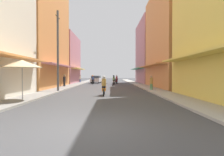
# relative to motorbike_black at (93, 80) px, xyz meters

# --- Properties ---
(ground_plane) EXTENTS (120.68, 120.68, 0.00)m
(ground_plane) POSITION_rel_motorbike_black_xyz_m (2.53, -3.07, -0.70)
(ground_plane) COLOR #424244
(sidewalk_left) EXTENTS (1.85, 62.85, 0.12)m
(sidewalk_left) POSITION_rel_motorbike_black_xyz_m (-2.60, -3.07, -0.64)
(sidewalk_left) COLOR gray
(sidewalk_left) RESTS_ON ground
(sidewalk_right) EXTENTS (1.85, 62.85, 0.12)m
(sidewalk_right) POSITION_rel_motorbike_black_xyz_m (7.67, -3.07, -0.64)
(sidewalk_right) COLOR #ADA89E
(sidewalk_right) RESTS_ON ground
(building_left_mid) EXTENTS (7.05, 12.50, 15.66)m
(building_left_mid) POSITION_rel_motorbike_black_xyz_m (-6.52, -8.95, 7.12)
(building_left_mid) COLOR #D88C4C
(building_left_mid) RESTS_ON ground
(building_left_far) EXTENTS (7.05, 10.54, 9.11)m
(building_left_far) POSITION_rel_motorbike_black_xyz_m (-6.52, 3.33, 3.84)
(building_left_far) COLOR #B7727F
(building_left_far) RESTS_ON ground
(building_right_mid) EXTENTS (7.05, 11.78, 12.36)m
(building_right_mid) POSITION_rel_motorbike_black_xyz_m (11.59, -8.87, 5.47)
(building_right_mid) COLOR #D88C4C
(building_right_mid) RESTS_ON ground
(building_right_far) EXTENTS (7.05, 11.11, 11.79)m
(building_right_far) POSITION_rel_motorbike_black_xyz_m (11.59, 3.27, 5.18)
(building_right_far) COLOR #B7727F
(building_right_far) RESTS_ON ground
(motorbike_black) EXTENTS (0.55, 1.81, 1.58)m
(motorbike_black) POSITION_rel_motorbike_black_xyz_m (0.00, 0.00, 0.00)
(motorbike_black) COLOR black
(motorbike_black) RESTS_ON ground
(motorbike_maroon) EXTENTS (0.56, 1.80, 1.58)m
(motorbike_maroon) POSITION_rel_motorbike_black_xyz_m (4.22, 2.15, 0.00)
(motorbike_maroon) COLOR black
(motorbike_maroon) RESTS_ON ground
(motorbike_white) EXTENTS (0.55, 1.81, 1.58)m
(motorbike_white) POSITION_rel_motorbike_black_xyz_m (3.62, -1.48, 0.00)
(motorbike_white) COLOR black
(motorbike_white) RESTS_ON ground
(motorbike_orange) EXTENTS (0.55, 1.81, 1.58)m
(motorbike_orange) POSITION_rel_motorbike_black_xyz_m (2.56, -17.64, 0.00)
(motorbike_orange) COLOR black
(motorbike_orange) RESTS_ON ground
(motorbike_silver) EXTENTS (0.74, 1.74, 0.96)m
(motorbike_silver) POSITION_rel_motorbike_black_xyz_m (4.27, 8.15, -0.20)
(motorbike_silver) COLOR black
(motorbike_silver) RESTS_ON ground
(parked_car) EXTENTS (2.12, 4.24, 1.45)m
(parked_car) POSITION_rel_motorbike_black_xyz_m (0.20, 4.54, 0.04)
(parked_car) COLOR silver
(parked_car) RESTS_ON ground
(pedestrian_midway) EXTENTS (0.34, 0.34, 1.57)m
(pedestrian_midway) POSITION_rel_motorbike_black_xyz_m (7.26, -13.31, 0.08)
(pedestrian_midway) COLOR #598C59
(pedestrian_midway) RESTS_ON ground
(pedestrian_foreground) EXTENTS (0.34, 0.34, 1.57)m
(pedestrian_foreground) POSITION_rel_motorbike_black_xyz_m (-3.17, 5.66, 0.08)
(pedestrian_foreground) COLOR #334C8C
(pedestrian_foreground) RESTS_ON ground
(pedestrian_far) EXTENTS (0.44, 0.44, 1.72)m
(pedestrian_far) POSITION_rel_motorbike_black_xyz_m (-3.09, -7.55, 0.26)
(pedestrian_far) COLOR #262628
(pedestrian_far) RESTS_ON ground
(vendor_umbrella) EXTENTS (2.32, 2.32, 2.53)m
(vendor_umbrella) POSITION_rel_motorbike_black_xyz_m (-2.19, -21.16, 1.60)
(vendor_umbrella) COLOR #99999E
(vendor_umbrella) RESTS_ON ground
(utility_pole) EXTENTS (0.20, 1.20, 7.72)m
(utility_pole) POSITION_rel_motorbike_black_xyz_m (-1.93, -14.58, 3.24)
(utility_pole) COLOR #4C4C4F
(utility_pole) RESTS_ON ground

